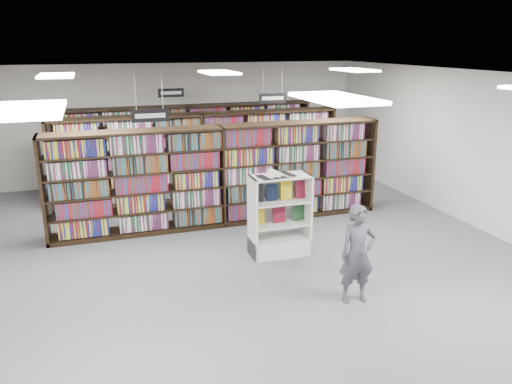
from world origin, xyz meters
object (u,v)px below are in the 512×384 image
object	(u,v)px
bookshelf_row_near	(221,176)
shopper	(357,254)
endcap_display	(279,228)
open_book	(276,175)

from	to	relation	value
bookshelf_row_near	shopper	world-z (taller)	bookshelf_row_near
shopper	bookshelf_row_near	bearing A→B (deg)	111.08
endcap_display	open_book	distance (m)	1.04
shopper	endcap_display	bearing A→B (deg)	109.03
bookshelf_row_near	open_book	xyz separation A→B (m)	(0.48, -1.95, 0.47)
bookshelf_row_near	endcap_display	distance (m)	2.04
endcap_display	open_book	bearing A→B (deg)	-145.15
bookshelf_row_near	endcap_display	xyz separation A→B (m)	(0.58, -1.88, -0.56)
bookshelf_row_near	open_book	bearing A→B (deg)	-76.07
endcap_display	shopper	xyz separation A→B (m)	(0.47, -2.01, 0.26)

